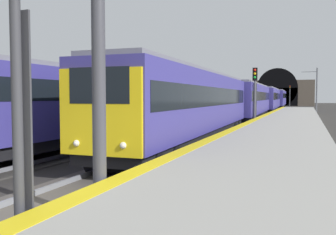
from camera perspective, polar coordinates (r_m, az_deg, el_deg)
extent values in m
plane|color=#302D2B|center=(8.97, -22.10, -14.11)|extent=(320.00, 320.00, 0.00)
cube|color=#9E9B93|center=(6.75, 8.04, -15.39)|extent=(112.00, 4.75, 0.98)
cube|color=yellow|center=(7.36, -8.53, -9.82)|extent=(112.00, 0.50, 0.01)
cube|color=#4C4742|center=(8.96, -22.11, -13.93)|extent=(160.00, 2.91, 0.06)
cube|color=gray|center=(8.48, -18.46, -14.11)|extent=(160.00, 0.07, 0.15)
cube|color=navy|center=(20.22, 3.94, 2.52)|extent=(20.22, 3.29, 2.94)
cube|color=black|center=(20.21, 3.95, 3.29)|extent=(19.41, 3.30, 0.94)
cube|color=slate|center=(20.26, 3.96, 6.97)|extent=(19.60, 2.86, 0.20)
cube|color=black|center=(20.30, 3.92, -2.14)|extent=(19.80, 2.95, 0.48)
cylinder|color=black|center=(12.34, -6.94, -7.09)|extent=(0.92, 2.60, 0.86)
cylinder|color=black|center=(13.95, -3.63, -5.87)|extent=(0.92, 2.60, 0.86)
cylinder|color=black|center=(26.93, 7.81, -1.48)|extent=(0.92, 2.60, 0.86)
cylinder|color=black|center=(28.69, 8.54, -1.19)|extent=(0.92, 2.60, 0.86)
cube|color=yellow|center=(10.82, -10.55, 0.82)|extent=(0.19, 2.70, 2.57)
cube|color=black|center=(10.77, -10.73, 4.94)|extent=(0.09, 1.96, 1.06)
sphere|color=#F2EACC|center=(10.48, -7.00, -4.35)|extent=(0.20, 0.20, 0.20)
sphere|color=#F2EACC|center=(11.25, -14.07, -3.90)|extent=(0.20, 0.20, 0.20)
cube|color=navy|center=(40.46, 12.51, 2.82)|extent=(20.22, 3.29, 2.94)
cube|color=black|center=(40.46, 12.52, 3.27)|extent=(19.41, 3.30, 0.88)
cube|color=slate|center=(40.48, 12.54, 5.05)|extent=(19.60, 2.86, 0.20)
cube|color=black|center=(40.51, 12.48, 0.49)|extent=(19.80, 2.95, 0.48)
cylinder|color=black|center=(31.66, 10.50, -0.80)|extent=(0.92, 2.60, 0.86)
cylinder|color=black|center=(33.43, 10.98, -0.59)|extent=(0.92, 2.60, 0.86)
cylinder|color=black|center=(47.64, 13.53, 0.51)|extent=(0.92, 2.60, 0.86)
cylinder|color=black|center=(49.43, 13.74, 0.61)|extent=(0.92, 2.60, 0.86)
cube|color=navy|center=(61.01, 15.34, 2.91)|extent=(20.22, 3.29, 2.94)
cube|color=black|center=(61.01, 15.34, 3.21)|extent=(19.41, 3.30, 1.00)
cube|color=slate|center=(61.03, 15.36, 4.38)|extent=(19.60, 2.86, 0.20)
cube|color=black|center=(61.04, 15.32, 1.36)|extent=(19.80, 2.95, 0.48)
cylinder|color=black|center=(52.45, 14.63, 0.74)|extent=(0.92, 2.60, 0.86)
cylinder|color=black|center=(54.25, 14.79, 0.82)|extent=(0.92, 2.60, 0.86)
cylinder|color=black|center=(67.86, 15.73, 1.28)|extent=(0.92, 2.60, 0.86)
cylinder|color=black|center=(69.66, 15.83, 1.32)|extent=(0.92, 2.60, 0.86)
cube|color=navy|center=(81.64, 16.74, 2.95)|extent=(20.22, 3.29, 2.94)
cube|color=black|center=(81.63, 16.75, 3.27)|extent=(19.41, 3.30, 0.97)
cube|color=slate|center=(81.65, 16.76, 4.05)|extent=(19.60, 2.86, 0.20)
cube|color=black|center=(81.66, 16.72, 1.79)|extent=(19.80, 2.95, 0.48)
cylinder|color=black|center=(72.72, 16.38, 1.39)|extent=(0.92, 2.60, 0.86)
cylinder|color=black|center=(74.52, 16.45, 1.43)|extent=(0.92, 2.60, 0.86)
cylinder|color=black|center=(88.81, 16.94, 1.70)|extent=(0.92, 2.60, 0.86)
cylinder|color=black|center=(90.61, 16.99, 1.73)|extent=(0.92, 2.60, 0.86)
cube|color=navy|center=(18.39, -13.67, 2.41)|extent=(19.06, 3.01, 2.81)
cube|color=black|center=(18.39, -13.69, 3.93)|extent=(18.30, 3.03, 0.80)
cube|color=slate|center=(18.43, -13.73, 7.10)|extent=(18.49, 2.58, 0.20)
cube|color=black|center=(18.48, -13.60, -2.54)|extent=(18.68, 2.66, 0.52)
cylinder|color=black|center=(25.93, -2.73, -1.54)|extent=(0.97, 2.62, 0.94)
cylinder|color=black|center=(24.31, -4.46, -1.87)|extent=(0.97, 2.62, 0.94)
cube|color=#E5B20F|center=(26.79, -1.84, 2.23)|extent=(0.14, 2.73, 2.33)
cube|color=black|center=(26.83, -1.80, 3.95)|extent=(0.06, 1.99, 1.01)
sphere|color=#F2EACC|center=(27.19, -3.30, 0.52)|extent=(0.20, 0.20, 0.20)
sphere|color=#F2EACC|center=(26.57, -0.24, 0.47)|extent=(0.20, 0.20, 0.20)
cube|color=navy|center=(36.24, 4.15, 2.87)|extent=(19.06, 3.01, 2.81)
cube|color=black|center=(36.24, 4.15, 3.51)|extent=(18.30, 3.03, 0.89)
cube|color=slate|center=(36.26, 4.16, 5.25)|extent=(18.49, 2.58, 0.20)
cube|color=black|center=(36.28, 4.14, 0.35)|extent=(18.68, 2.66, 0.52)
cylinder|color=black|center=(44.50, 7.39, 0.45)|extent=(0.97, 2.62, 0.94)
cylinder|color=black|center=(42.76, 6.81, 0.34)|extent=(0.97, 2.62, 0.94)
cylinder|color=black|center=(29.96, 0.33, -0.89)|extent=(0.97, 2.62, 0.94)
cylinder|color=black|center=(28.29, -0.98, -1.13)|extent=(0.97, 2.62, 0.94)
cube|color=navy|center=(55.25, 10.00, 2.97)|extent=(19.06, 3.01, 2.81)
cube|color=black|center=(55.25, 10.00, 3.22)|extent=(18.30, 3.03, 0.89)
cube|color=slate|center=(55.27, 10.01, 4.53)|extent=(18.49, 2.58, 0.20)
cube|color=black|center=(55.28, 9.98, 1.31)|extent=(18.68, 2.66, 0.52)
cylinder|color=black|center=(63.26, 11.43, 1.24)|extent=(0.97, 2.62, 0.94)
cylinder|color=black|center=(61.48, 11.14, 1.18)|extent=(0.97, 2.62, 0.94)
cylinder|color=black|center=(49.14, 8.53, 0.70)|extent=(0.97, 2.62, 0.94)
cylinder|color=black|center=(47.38, 8.04, 0.61)|extent=(0.97, 2.62, 0.94)
cube|color=black|center=(36.28, 4.16, 6.12)|extent=(1.31, 1.72, 0.90)
cylinder|color=#38383D|center=(5.94, -22.38, -2.45)|extent=(0.16, 0.16, 4.15)
cube|color=#38383D|center=(6.05, -21.48, -2.34)|extent=(0.04, 0.28, 3.74)
cylinder|color=#4C4C54|center=(31.10, 13.35, 1.97)|extent=(0.16, 0.16, 3.98)
cube|color=black|center=(31.14, 13.41, 6.60)|extent=(0.20, 0.38, 1.05)
cube|color=#4C4C54|center=(31.23, 13.39, 1.98)|extent=(0.04, 0.28, 3.58)
sphere|color=red|center=(31.04, 13.39, 7.21)|extent=(0.20, 0.20, 0.20)
sphere|color=yellow|center=(31.02, 13.38, 6.66)|extent=(0.20, 0.20, 0.20)
sphere|color=green|center=(31.00, 13.38, 6.11)|extent=(0.20, 0.20, 0.20)
cylinder|color=#38383D|center=(95.67, 18.44, 2.93)|extent=(0.16, 0.16, 4.71)
cube|color=black|center=(95.70, 18.47, 4.56)|extent=(0.20, 0.38, 0.75)
cube|color=#38383D|center=(95.81, 18.45, 2.93)|extent=(0.04, 0.28, 4.24)
sphere|color=red|center=(95.57, 18.47, 4.67)|extent=(0.20, 0.20, 0.20)
sphere|color=yellow|center=(95.56, 18.47, 4.49)|extent=(0.20, 0.20, 0.20)
cylinder|color=#3F3F47|center=(7.63, -10.77, 8.08)|extent=(0.28, 0.28, 6.58)
cube|color=#51473D|center=(111.48, 16.69, 3.68)|extent=(2.80, 20.24, 7.40)
cube|color=black|center=(110.03, 16.63, 3.11)|extent=(0.12, 11.33, 5.18)
cylinder|color=black|center=(110.05, 16.65, 4.45)|extent=(0.12, 11.33, 11.33)
cylinder|color=#595B60|center=(61.50, 22.18, 3.89)|extent=(0.22, 0.22, 7.13)
cylinder|color=#595B60|center=(61.60, 21.16, 6.66)|extent=(0.08, 2.31, 0.08)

